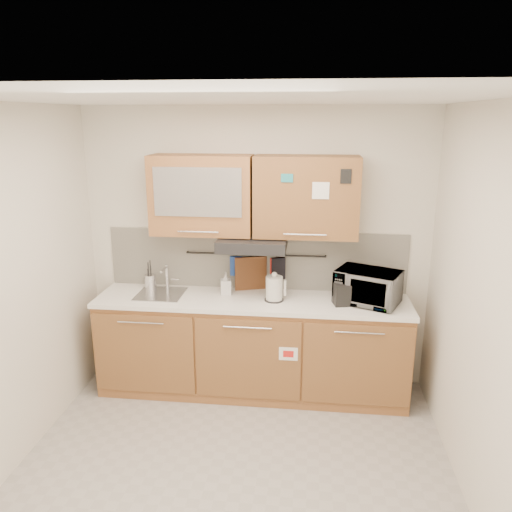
# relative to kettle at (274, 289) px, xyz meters

# --- Properties ---
(floor) EXTENTS (3.20, 3.20, 0.00)m
(floor) POSITION_rel_kettle_xyz_m (-0.20, -1.17, -1.03)
(floor) COLOR #9E9993
(floor) RESTS_ON ground
(ceiling) EXTENTS (3.20, 3.20, 0.00)m
(ceiling) POSITION_rel_kettle_xyz_m (-0.20, -1.17, 1.57)
(ceiling) COLOR white
(ceiling) RESTS_ON wall_back
(wall_back) EXTENTS (3.20, 0.00, 3.20)m
(wall_back) POSITION_rel_kettle_xyz_m (-0.20, 0.33, 0.27)
(wall_back) COLOR silver
(wall_back) RESTS_ON ground
(wall_left) EXTENTS (0.00, 3.00, 3.00)m
(wall_left) POSITION_rel_kettle_xyz_m (-1.80, -1.17, 0.27)
(wall_left) COLOR silver
(wall_left) RESTS_ON ground
(wall_right) EXTENTS (0.00, 3.00, 3.00)m
(wall_right) POSITION_rel_kettle_xyz_m (1.40, -1.17, 0.27)
(wall_right) COLOR silver
(wall_right) RESTS_ON ground
(base_cabinet) EXTENTS (2.80, 0.64, 0.88)m
(base_cabinet) POSITION_rel_kettle_xyz_m (-0.20, 0.02, -0.62)
(base_cabinet) COLOR #A6663B
(base_cabinet) RESTS_ON floor
(countertop) EXTENTS (2.82, 0.62, 0.04)m
(countertop) POSITION_rel_kettle_xyz_m (-0.20, 0.02, -0.13)
(countertop) COLOR white
(countertop) RESTS_ON base_cabinet
(backsplash) EXTENTS (2.80, 0.02, 0.56)m
(backsplash) POSITION_rel_kettle_xyz_m (-0.20, 0.32, 0.17)
(backsplash) COLOR silver
(backsplash) RESTS_ON countertop
(upper_cabinets) EXTENTS (1.82, 0.37, 0.70)m
(upper_cabinets) POSITION_rel_kettle_xyz_m (-0.21, 0.15, 0.81)
(upper_cabinets) COLOR #A6663B
(upper_cabinets) RESTS_ON wall_back
(range_hood) EXTENTS (0.60, 0.46, 0.10)m
(range_hood) POSITION_rel_kettle_xyz_m (-0.20, 0.08, 0.39)
(range_hood) COLOR black
(range_hood) RESTS_ON upper_cabinets
(sink) EXTENTS (0.42, 0.40, 0.26)m
(sink) POSITION_rel_kettle_xyz_m (-1.05, 0.04, -0.10)
(sink) COLOR silver
(sink) RESTS_ON countertop
(utensil_rail) EXTENTS (1.30, 0.02, 0.02)m
(utensil_rail) POSITION_rel_kettle_xyz_m (-0.20, 0.28, 0.23)
(utensil_rail) COLOR black
(utensil_rail) RESTS_ON backsplash
(utensil_crock) EXTENTS (0.14, 0.14, 0.27)m
(utensil_crock) POSITION_rel_kettle_xyz_m (-1.19, 0.19, -0.03)
(utensil_crock) COLOR silver
(utensil_crock) RESTS_ON countertop
(kettle) EXTENTS (0.19, 0.17, 0.27)m
(kettle) POSITION_rel_kettle_xyz_m (0.00, 0.00, 0.00)
(kettle) COLOR silver
(kettle) RESTS_ON countertop
(toaster) EXTENTS (0.28, 0.20, 0.19)m
(toaster) POSITION_rel_kettle_xyz_m (0.64, -0.02, -0.01)
(toaster) COLOR black
(toaster) RESTS_ON countertop
(microwave) EXTENTS (0.63, 0.54, 0.29)m
(microwave) POSITION_rel_kettle_xyz_m (0.81, 0.04, 0.04)
(microwave) COLOR #999999
(microwave) RESTS_ON countertop
(soap_bottle) EXTENTS (0.11, 0.11, 0.21)m
(soap_bottle) POSITION_rel_kettle_xyz_m (-0.46, 0.11, -0.00)
(soap_bottle) COLOR #999999
(soap_bottle) RESTS_ON countertop
(cutting_board) EXTENTS (0.29, 0.11, 0.37)m
(cutting_board) POSITION_rel_kettle_xyz_m (-0.24, 0.27, 0.03)
(cutting_board) COLOR brown
(cutting_board) RESTS_ON utensil_rail
(oven_mitt) EXTENTS (0.12, 0.05, 0.19)m
(oven_mitt) POSITION_rel_kettle_xyz_m (-0.38, 0.27, 0.12)
(oven_mitt) COLOR #21439B
(oven_mitt) RESTS_ON utensil_rail
(dark_pouch) EXTENTS (0.14, 0.09, 0.21)m
(dark_pouch) POSITION_rel_kettle_xyz_m (0.01, 0.27, 0.11)
(dark_pouch) COLOR black
(dark_pouch) RESTS_ON utensil_rail
(pot_holder) EXTENTS (0.12, 0.07, 0.15)m
(pot_holder) POSITION_rel_kettle_xyz_m (-0.00, 0.27, 0.14)
(pot_holder) COLOR red
(pot_holder) RESTS_ON utensil_rail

